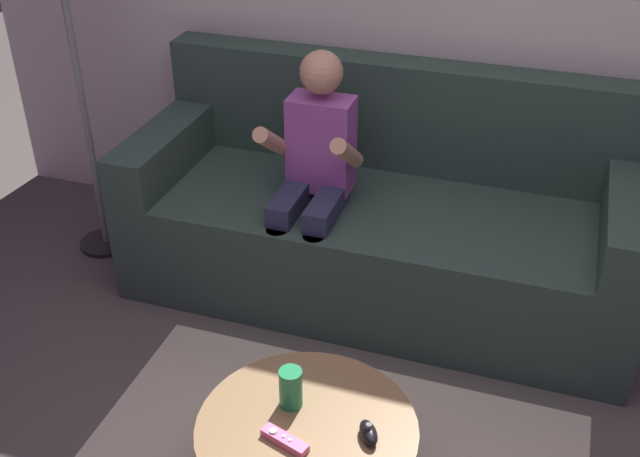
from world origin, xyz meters
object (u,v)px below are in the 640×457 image
Objects in this scene: couch at (382,220)px; game_remote_pink_near_edge at (285,440)px; soda_can at (291,388)px; person_seated_on_couch at (313,172)px; coffee_table at (308,440)px; nunchuk_black at (369,433)px.

couch is 1.31m from game_remote_pink_near_edge.
person_seated_on_couch is at bearing 105.22° from soda_can.
person_seated_on_couch is 1.17m from game_remote_pink_near_edge.
person_seated_on_couch is 1.12m from coffee_table.
game_remote_pink_near_edge is at bearing -113.41° from coffee_table.
person_seated_on_couch is (-0.23, -0.19, 0.28)m from couch.
person_seated_on_couch is at bearing 116.17° from nunchuk_black.
nunchuk_black is at bearing 2.32° from coffee_table.
couch is at bearing 92.92° from game_remote_pink_near_edge.
couch is 16.51× the size of soda_can.
coffee_table is at bearing -177.68° from nunchuk_black.
couch is 1.25m from nunchuk_black.
couch is 1.95× the size of person_seated_on_couch.
couch is at bearing 102.65° from nunchuk_black.
nunchuk_black is at bearing -12.62° from soda_can.
game_remote_pink_near_edge reaches higher than coffee_table.
couch is at bearing 38.51° from person_seated_on_couch.
couch is 20.21× the size of nunchuk_black.
coffee_table is at bearing -85.23° from couch.
game_remote_pink_near_edge is 0.15m from soda_can.
soda_can is at bearing -88.40° from couch.
couch is 0.41m from person_seated_on_couch.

